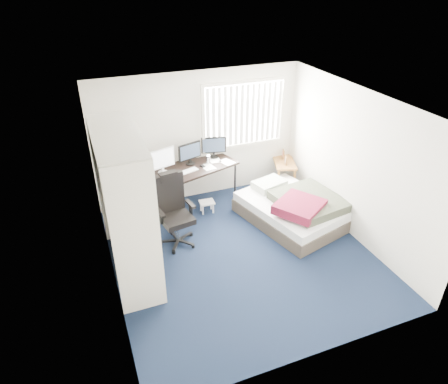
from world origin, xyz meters
name	(u,v)px	position (x,y,z in m)	size (l,w,h in m)	color
ground	(242,254)	(0.00, 0.00, 0.00)	(4.20, 4.20, 0.00)	black
room_shell	(244,171)	(0.00, 0.00, 1.51)	(4.20, 4.20, 4.20)	silver
window_assembly	(244,114)	(0.90, 2.04, 1.60)	(1.72, 0.09, 1.32)	white
closet	(126,193)	(-1.67, 0.27, 1.35)	(0.64, 1.84, 2.22)	beige
desk	(191,166)	(-0.28, 1.75, 0.85)	(1.83, 1.24, 1.29)	black
office_chair	(175,217)	(-0.90, 0.74, 0.48)	(0.67, 0.67, 1.24)	black
footstool	(207,204)	(-0.11, 1.40, 0.17)	(0.29, 0.24, 0.22)	white
nightstand	(284,163)	(1.75, 1.85, 0.50)	(0.65, 0.91, 0.74)	brown
bed	(294,208)	(1.27, 0.55, 0.26)	(1.79, 2.12, 0.61)	#41382F
pine_box	(138,266)	(-1.65, 0.12, 0.14)	(0.39, 0.29, 0.29)	tan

